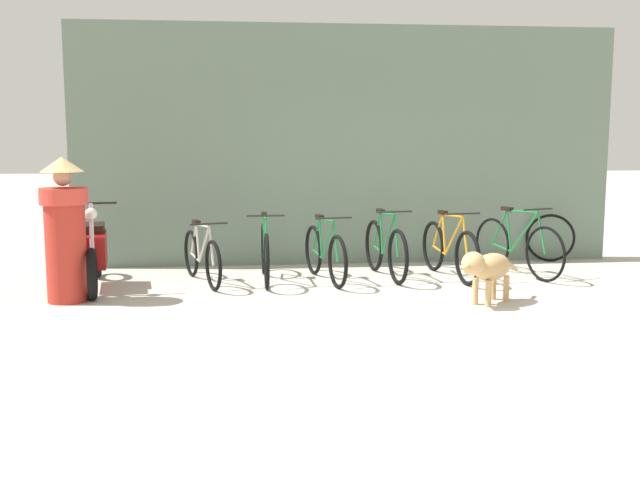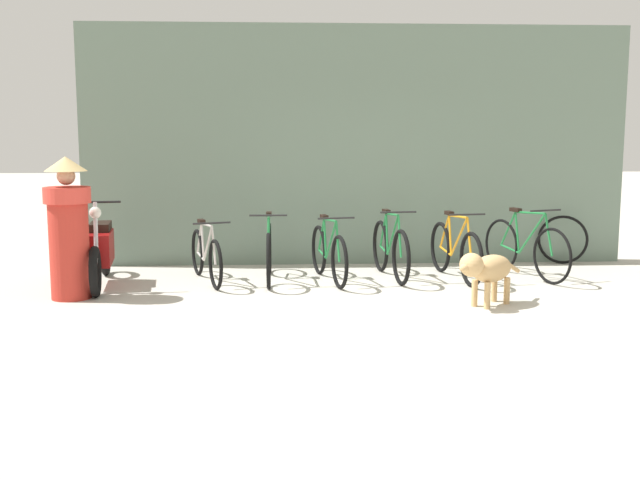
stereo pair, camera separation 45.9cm
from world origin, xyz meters
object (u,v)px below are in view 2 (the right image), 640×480
(bicycle_5, at_px, (525,248))
(stray_dog, at_px, (487,269))
(bicycle_2, at_px, (329,254))
(spare_tire_left, at_px, (563,240))
(bicycle_1, at_px, (269,252))
(bicycle_0, at_px, (206,256))
(bicycle_4, at_px, (455,251))
(bicycle_3, at_px, (390,250))
(motorcycle, at_px, (100,251))
(person_in_robes, at_px, (68,226))

(bicycle_5, distance_m, stray_dog, 1.90)
(bicycle_2, bearing_deg, spare_tire_left, 96.43)
(bicycle_1, distance_m, bicycle_5, 3.33)
(spare_tire_left, bearing_deg, bicycle_0, -167.85)
(bicycle_4, relative_size, spare_tire_left, 2.47)
(bicycle_2, bearing_deg, bicycle_4, 80.33)
(bicycle_3, xyz_separation_m, spare_tire_left, (2.64, 0.94, -0.02))
(motorcycle, relative_size, person_in_robes, 1.23)
(person_in_robes, height_order, spare_tire_left, person_in_robes)
(bicycle_2, height_order, stray_dog, bicycle_2)
(bicycle_5, distance_m, spare_tire_left, 1.31)
(bicycle_3, distance_m, bicycle_5, 1.77)
(bicycle_3, xyz_separation_m, motorcycle, (-3.63, -0.29, 0.06))
(bicycle_2, height_order, person_in_robes, person_in_robes)
(bicycle_1, distance_m, bicycle_4, 2.39)
(bicycle_0, distance_m, bicycle_3, 2.36)
(motorcycle, bearing_deg, bicycle_3, 86.48)
(motorcycle, bearing_deg, bicycle_5, 84.66)
(bicycle_5, height_order, stray_dog, bicycle_5)
(bicycle_4, xyz_separation_m, spare_tire_left, (1.82, 1.06, -0.01))
(bicycle_0, xyz_separation_m, bicycle_5, (4.12, 0.10, 0.05))
(bicycle_0, bearing_deg, bicycle_1, 74.75)
(bicycle_3, bearing_deg, bicycle_1, -93.64)
(bicycle_0, height_order, stray_dog, bicycle_0)
(bicycle_0, height_order, bicycle_1, bicycle_1)
(bicycle_4, distance_m, bicycle_5, 0.95)
(bicycle_1, relative_size, bicycle_4, 0.99)
(bicycle_0, bearing_deg, stray_dog, 46.04)
(bicycle_3, distance_m, spare_tire_left, 2.80)
(bicycle_2, relative_size, bicycle_3, 0.97)
(motorcycle, bearing_deg, spare_tire_left, 93.00)
(stray_dog, bearing_deg, bicycle_1, -72.64)
(motorcycle, bearing_deg, bicycle_2, 84.48)
(bicycle_1, relative_size, motorcycle, 0.87)
(bicycle_4, bearing_deg, stray_dog, -8.95)
(bicycle_0, distance_m, bicycle_1, 0.79)
(bicycle_3, bearing_deg, bicycle_4, 74.79)
(spare_tire_left, bearing_deg, motorcycle, -168.86)
(bicycle_4, relative_size, bicycle_5, 1.05)
(bicycle_3, height_order, stray_dog, bicycle_3)
(stray_dog, height_order, person_in_robes, person_in_robes)
(motorcycle, bearing_deg, stray_dog, 64.61)
(spare_tire_left, bearing_deg, bicycle_5, -131.91)
(bicycle_4, relative_size, motorcycle, 0.88)
(bicycle_5, relative_size, spare_tire_left, 2.35)
(bicycle_4, xyz_separation_m, person_in_robes, (-4.62, -0.90, 0.46))
(bicycle_2, xyz_separation_m, person_in_robes, (-2.99, -0.85, 0.47))
(bicycle_0, height_order, bicycle_2, bicycle_2)
(bicycle_1, height_order, stray_dog, bicycle_1)
(bicycle_0, relative_size, bicycle_3, 0.94)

